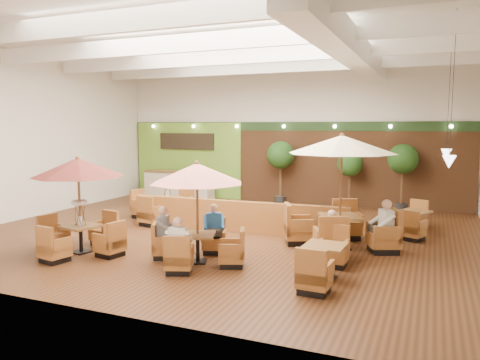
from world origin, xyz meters
The scene contains 17 objects.
room centered at (0.25, 1.22, 3.63)m, with size 14.04×14.00×5.52m.
service_counter centered at (-4.40, 5.10, 0.58)m, with size 3.00×0.75×1.18m.
booth_divider centered at (0.23, 0.29, 0.46)m, with size 6.58×0.18×0.91m, color brown.
table_0 centered at (-2.34, -3.22, 1.61)m, with size 2.38×2.38×2.37m.
table_1 centered at (0.66, -2.85, 1.59)m, with size 2.38×2.38×2.31m.
table_2 centered at (3.39, -0.39, 1.95)m, with size 3.04×3.04×2.90m.
table_3 centered at (-2.72, 1.01, 0.45)m, with size 1.79×2.60×1.53m.
table_4 centered at (3.55, -2.88, 0.34)m, with size 0.83×2.39×0.89m.
table_5 centered at (5.06, 2.03, 0.32)m, with size 0.99×2.40×0.84m.
topiary_0 centered at (0.01, 5.30, 1.85)m, with size 1.07×1.07×2.48m.
topiary_1 centered at (2.66, 5.30, 1.60)m, with size 0.93×0.93×2.15m.
topiary_2 centered at (4.50, 5.30, 1.82)m, with size 1.05×1.05×2.44m.
diner_0 centered at (0.66, -3.69, 0.74)m, with size 0.40×0.35×0.75m.
diner_1 centered at (0.66, -2.02, 0.74)m, with size 0.41×0.40×0.74m.
diner_2 centered at (-0.18, -2.85, 0.75)m, with size 0.38×0.42×0.77m.
diner_3 centered at (3.39, -1.45, 0.73)m, with size 0.40×0.37×0.71m.
diner_4 centered at (4.45, -0.39, 0.78)m, with size 0.47×0.48×0.85m.
Camera 1 is at (5.49, -11.99, 3.07)m, focal length 35.00 mm.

